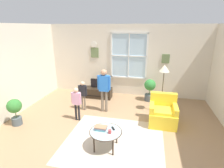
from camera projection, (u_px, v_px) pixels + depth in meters
The scene contains 16 objects.
ground_plane at pixel (107, 135), 4.64m from camera, with size 6.87×6.68×0.02m, color #9E7A56.
back_wall at pixel (126, 60), 7.07m from camera, with size 6.27×0.17×2.81m.
area_rug at pixel (114, 141), 4.39m from camera, with size 2.41×2.20×0.01m, color #C6B29E.
tv_stand at pixel (98, 93), 7.03m from camera, with size 1.10×0.46×0.40m.
television at pixel (98, 83), 6.90m from camera, with size 0.55×0.08×0.37m.
armchair at pixel (163, 113), 5.08m from camera, with size 0.76×0.74×0.87m.
coffee_table at pixel (106, 132), 4.03m from camera, with size 0.76×0.76×0.45m.
book_stack at pixel (101, 128), 4.08m from camera, with size 0.28×0.20×0.08m.
cup at pixel (110, 132), 3.93m from camera, with size 0.07×0.07×0.09m, color #BF3F3F.
remote_near_books at pixel (113, 128), 4.11m from camera, with size 0.04×0.14×0.02m, color black.
person_black_shirt at pixel (83, 92), 5.84m from camera, with size 0.31×0.14×1.02m.
person_pink_shirt at pixel (77, 100), 5.18m from camera, with size 0.31×0.14×1.04m.
person_blue_shirt at pixel (104, 86), 5.64m from camera, with size 0.44×0.20×1.45m.
potted_plant_by_window at pixel (150, 88), 6.64m from camera, with size 0.43×0.43×0.84m.
potted_plant_corner at pixel (15, 109), 4.98m from camera, with size 0.40×0.40×0.79m.
floor_lamp at pixel (164, 73), 5.47m from camera, with size 0.32×0.32×1.60m.
Camera 1 is at (0.99, -3.86, 2.73)m, focal length 28.22 mm.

